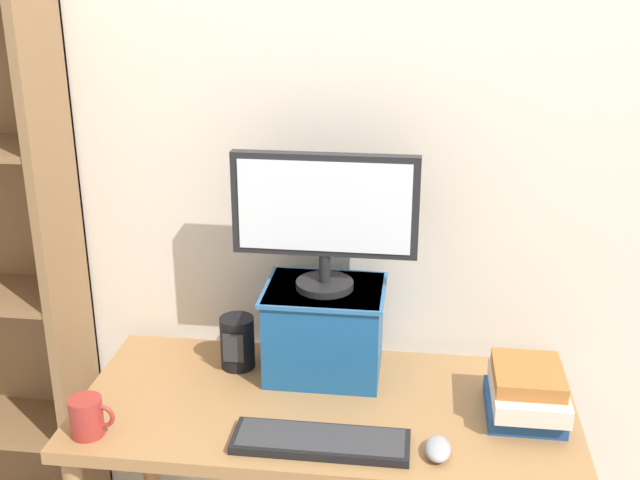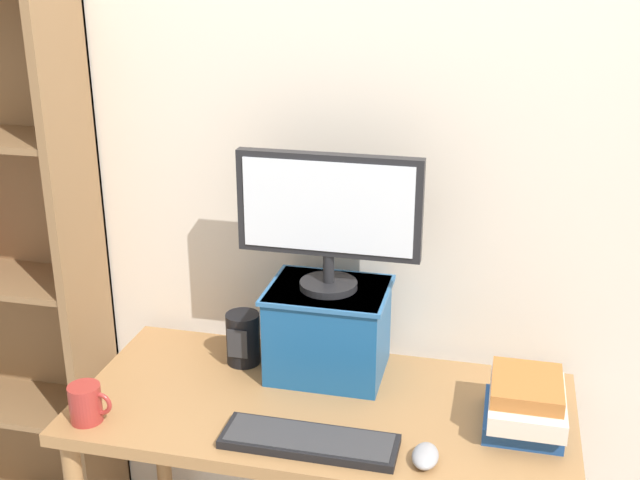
# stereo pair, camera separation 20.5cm
# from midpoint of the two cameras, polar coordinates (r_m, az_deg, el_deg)

# --- Properties ---
(back_wall) EXTENTS (7.00, 0.08, 2.60)m
(back_wall) POSITION_cam_midpoint_polar(r_m,az_deg,el_deg) (2.37, 4.97, 4.61)
(back_wall) COLOR beige
(back_wall) RESTS_ON ground_plane
(desk) EXTENTS (1.34, 0.63, 0.77)m
(desk) POSITION_cam_midpoint_polar(r_m,az_deg,el_deg) (2.27, 2.91, -13.53)
(desk) COLOR #9E7042
(desk) RESTS_ON ground_plane
(riser_box) EXTENTS (0.34, 0.28, 0.26)m
(riser_box) POSITION_cam_midpoint_polar(r_m,az_deg,el_deg) (2.30, 3.16, -6.35)
(riser_box) COLOR #195189
(riser_box) RESTS_ON desk
(computer_monitor) EXTENTS (0.51, 0.16, 0.39)m
(computer_monitor) POSITION_cam_midpoint_polar(r_m,az_deg,el_deg) (2.17, 3.33, 1.88)
(computer_monitor) COLOR black
(computer_monitor) RESTS_ON riser_box
(keyboard) EXTENTS (0.44, 0.14, 0.02)m
(keyboard) POSITION_cam_midpoint_polar(r_m,az_deg,el_deg) (2.05, 2.20, -14.18)
(keyboard) COLOR black
(keyboard) RESTS_ON desk
(computer_mouse) EXTENTS (0.06, 0.10, 0.04)m
(computer_mouse) POSITION_cam_midpoint_polar(r_m,az_deg,el_deg) (2.02, 10.50, -14.95)
(computer_mouse) COLOR #99999E
(computer_mouse) RESTS_ON desk
(book_stack) EXTENTS (0.20, 0.27, 0.14)m
(book_stack) POSITION_cam_midpoint_polar(r_m,az_deg,el_deg) (2.18, 17.10, -11.17)
(book_stack) COLOR navy
(book_stack) RESTS_ON desk
(coffee_mug) EXTENTS (0.12, 0.08, 0.10)m
(coffee_mug) POSITION_cam_midpoint_polar(r_m,az_deg,el_deg) (2.18, -13.67, -11.30)
(coffee_mug) COLOR #9E2D28
(coffee_mug) RESTS_ON desk
(desk_speaker) EXTENTS (0.10, 0.10, 0.16)m
(desk_speaker) POSITION_cam_midpoint_polar(r_m,az_deg,el_deg) (2.38, -3.02, -7.06)
(desk_speaker) COLOR black
(desk_speaker) RESTS_ON desk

